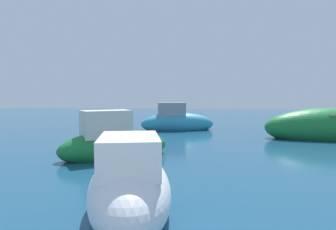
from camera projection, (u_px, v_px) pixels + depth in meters
name	position (u px, v px, depth m)	size (l,w,h in m)	color
moored_boat_0	(130.00, 186.00, 5.22)	(2.27, 3.57, 1.61)	white
moored_boat_1	(114.00, 144.00, 9.69)	(3.59, 3.23, 1.77)	#197233
moored_boat_2	(336.00, 128.00, 13.80)	(6.52, 2.64, 1.83)	#197233
moored_boat_6	(177.00, 122.00, 17.31)	(4.39, 2.55, 1.85)	teal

